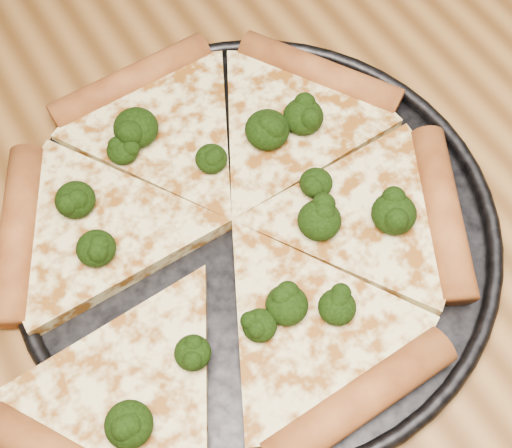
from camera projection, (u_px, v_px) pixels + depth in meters
ground at (239, 408)px, 1.23m from camera, size 4.00×4.00×0.00m
dining_table at (225, 251)px, 0.65m from camera, size 1.20×0.90×0.75m
pizza_pan at (256, 229)px, 0.55m from camera, size 0.39×0.39×0.02m
pizza at (228, 229)px, 0.54m from camera, size 0.43×0.37×0.03m
broccoli_florets at (234, 212)px, 0.53m from camera, size 0.28×0.25×0.03m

